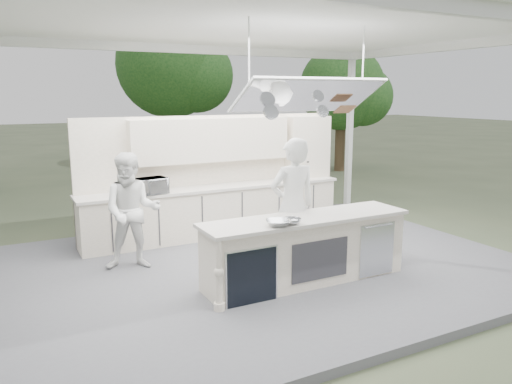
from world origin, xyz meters
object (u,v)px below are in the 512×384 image
back_counter (216,210)px  head_chef (293,206)px  demo_island (305,249)px  sous_chef (132,211)px

back_counter → head_chef: 2.44m
demo_island → back_counter: same height
demo_island → back_counter: 2.82m
head_chef → sous_chef: head_chef is taller
demo_island → head_chef: 0.70m
sous_chef → back_counter: bearing=49.1°
head_chef → sous_chef: bearing=-28.1°
back_counter → demo_island: bearing=-86.4°
head_chef → sous_chef: (-2.08, 1.26, -0.12)m
demo_island → sous_chef: (-2.02, 1.70, 0.42)m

